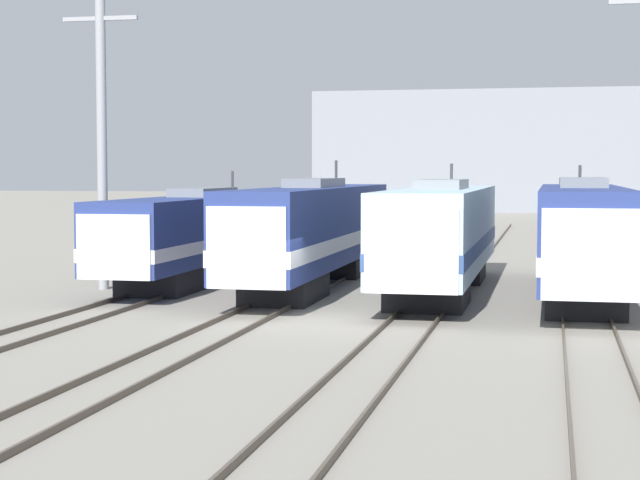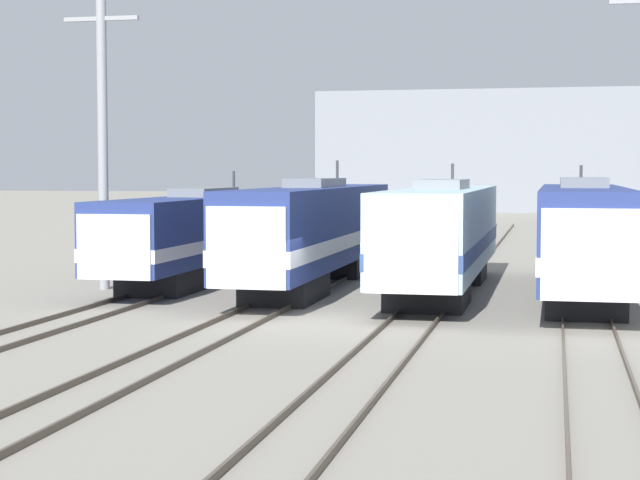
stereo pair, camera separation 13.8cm
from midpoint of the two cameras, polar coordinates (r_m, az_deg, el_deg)
name	(u,v)px [view 1 (the left image)]	position (r m, az deg, el deg)	size (l,w,h in m)	color
ground_plane	(331,320)	(33.22, 0.45, -4.30)	(400.00, 400.00, 0.00)	gray
rail_pair_far_left	(98,311)	(35.59, -11.87, -3.72)	(1.50, 120.00, 0.15)	#4C4238
rail_pair_center_left	(251,315)	(33.83, -3.84, -4.03)	(1.51, 120.00, 0.15)	#4C4238
rail_pair_center_right	(414,320)	(32.79, 4.89, -4.29)	(1.51, 120.00, 0.15)	#4C4238
rail_pair_far_right	(588,325)	(32.54, 13.97, -4.44)	(1.50, 120.00, 0.15)	#4C4238
locomotive_far_left	(200,233)	(45.06, -6.50, 0.37)	(2.91, 19.17, 4.63)	black
locomotive_center_left	(312,232)	(42.13, -0.53, 0.44)	(2.82, 19.69, 5.09)	black
locomotive_center_right	(440,235)	(40.28, 6.32, 0.25)	(3.11, 17.94, 4.93)	#232326
locomotive_far_right	(582,237)	(39.42, 13.71, 0.15)	(3.00, 18.14, 4.86)	black
catenary_tower_left	(102,132)	(42.53, -11.66, 5.68)	(3.05, 0.39, 11.93)	gray
depot_building	(484,152)	(126.59, 8.72, 4.68)	(38.60, 11.94, 13.77)	gray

